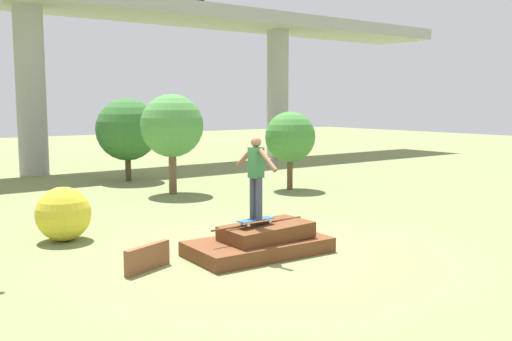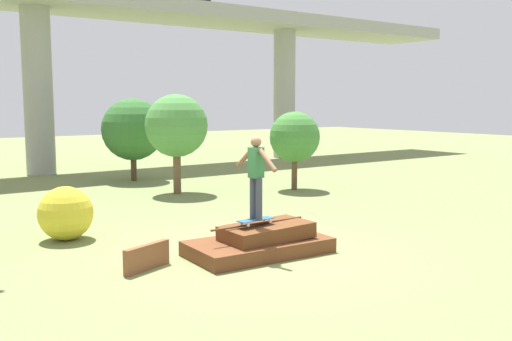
{
  "view_description": "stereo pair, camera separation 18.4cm",
  "coord_description": "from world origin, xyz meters",
  "px_view_note": "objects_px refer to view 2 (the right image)",
  "views": [
    {
      "loc": [
        -6.18,
        -8.26,
        2.79
      ],
      "look_at": [
        -0.11,
        -0.07,
        1.58
      ],
      "focal_mm": 40.0,
      "sensor_mm": 36.0,
      "label": 1
    },
    {
      "loc": [
        -6.03,
        -8.37,
        2.79
      ],
      "look_at": [
        -0.11,
        -0.07,
        1.58
      ],
      "focal_mm": 40.0,
      "sensor_mm": 36.0,
      "label": 2
    }
  ],
  "objects_px": {
    "skater": "(256,172)",
    "tree_mid_back": "(176,126)",
    "tree_behind_right": "(295,137)",
    "tree_behind_left": "(133,130)",
    "skateboard": "(256,220)",
    "bush_yellow_flowering": "(66,213)"
  },
  "relations": [
    {
      "from": "skater",
      "to": "tree_mid_back",
      "type": "bearing_deg",
      "value": 73.15
    },
    {
      "from": "skateboard",
      "to": "tree_mid_back",
      "type": "relative_size",
      "value": 0.25
    },
    {
      "from": "tree_mid_back",
      "to": "skater",
      "type": "bearing_deg",
      "value": -106.85
    },
    {
      "from": "skateboard",
      "to": "skater",
      "type": "xyz_separation_m",
      "value": [
        -0.0,
        0.0,
        0.88
      ]
    },
    {
      "from": "tree_behind_left",
      "to": "tree_behind_right",
      "type": "xyz_separation_m",
      "value": [
        3.34,
        -4.99,
        -0.15
      ]
    },
    {
      "from": "skater",
      "to": "tree_mid_back",
      "type": "height_order",
      "value": "tree_mid_back"
    },
    {
      "from": "skater",
      "to": "tree_behind_left",
      "type": "height_order",
      "value": "tree_behind_left"
    },
    {
      "from": "tree_mid_back",
      "to": "skateboard",
      "type": "bearing_deg",
      "value": -106.85
    },
    {
      "from": "tree_behind_left",
      "to": "tree_behind_right",
      "type": "height_order",
      "value": "tree_behind_left"
    },
    {
      "from": "tree_mid_back",
      "to": "bush_yellow_flowering",
      "type": "distance_m",
      "value": 6.33
    },
    {
      "from": "skater",
      "to": "tree_behind_right",
      "type": "height_order",
      "value": "tree_behind_right"
    },
    {
      "from": "tree_behind_left",
      "to": "skateboard",
      "type": "bearing_deg",
      "value": -102.03
    },
    {
      "from": "tree_behind_left",
      "to": "tree_mid_back",
      "type": "distance_m",
      "value": 3.51
    },
    {
      "from": "tree_behind_left",
      "to": "skater",
      "type": "bearing_deg",
      "value": -102.03
    },
    {
      "from": "skater",
      "to": "tree_mid_back",
      "type": "xyz_separation_m",
      "value": [
        2.2,
        7.25,
        0.54
      ]
    },
    {
      "from": "skater",
      "to": "tree_behind_left",
      "type": "distance_m",
      "value": 11.0
    },
    {
      "from": "skateboard",
      "to": "tree_mid_back",
      "type": "bearing_deg",
      "value": 73.15
    },
    {
      "from": "skateboard",
      "to": "skater",
      "type": "distance_m",
      "value": 0.88
    },
    {
      "from": "tree_behind_right",
      "to": "tree_mid_back",
      "type": "relative_size",
      "value": 0.82
    },
    {
      "from": "skateboard",
      "to": "bush_yellow_flowering",
      "type": "distance_m",
      "value": 4.07
    },
    {
      "from": "tree_behind_right",
      "to": "bush_yellow_flowering",
      "type": "height_order",
      "value": "tree_behind_right"
    },
    {
      "from": "skater",
      "to": "bush_yellow_flowering",
      "type": "xyz_separation_m",
      "value": [
        -2.45,
        3.24,
        -0.99
      ]
    }
  ]
}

